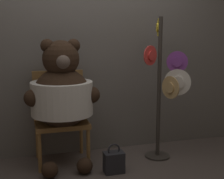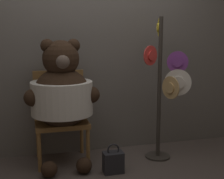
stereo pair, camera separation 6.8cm
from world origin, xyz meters
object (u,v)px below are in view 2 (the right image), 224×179
(hat_display_rack, at_px, (165,87))
(handbag_on_ground, at_px, (113,162))
(teddy_bear, at_px, (62,94))
(chair, at_px, (60,113))

(hat_display_rack, bearing_deg, handbag_on_ground, -161.52)
(teddy_bear, relative_size, hat_display_rack, 0.85)
(handbag_on_ground, bearing_deg, chair, 133.27)
(chair, height_order, handbag_on_ground, chair)
(chair, relative_size, handbag_on_ground, 3.24)
(hat_display_rack, xyz_separation_m, handbag_on_ground, (-0.64, -0.21, -0.70))
(chair, bearing_deg, teddy_bear, -88.21)
(handbag_on_ground, bearing_deg, hat_display_rack, 18.48)
(chair, bearing_deg, hat_display_rack, -14.28)
(chair, xyz_separation_m, hat_display_rack, (1.11, -0.28, 0.29))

